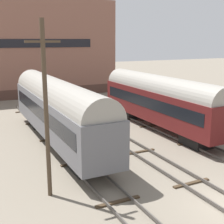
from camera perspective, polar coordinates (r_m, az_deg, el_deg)
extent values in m
cube|color=#3D2D1E|center=(17.29, 1.10, -16.08)|extent=(2.60, 0.24, 0.10)
cube|color=#3D2D1E|center=(22.27, -6.11, -9.23)|extent=(2.60, 0.24, 0.10)
cube|color=#3D2D1E|center=(27.65, -10.45, -4.88)|extent=(2.60, 0.24, 0.10)
cube|color=#3D2D1E|center=(33.24, -13.32, -1.96)|extent=(2.60, 0.24, 0.10)
cube|color=#3D2D1E|center=(38.96, -15.34, 0.12)|extent=(2.60, 0.24, 0.10)
cube|color=#4C4742|center=(17.41, 19.10, -16.16)|extent=(0.08, 60.00, 0.16)
cube|color=#3D2D1E|center=(19.83, 14.32, -12.49)|extent=(2.60, 0.24, 0.10)
cube|color=#3D2D1E|center=(24.29, 5.07, -7.26)|extent=(2.60, 0.24, 0.10)
cube|color=#3D2D1E|center=(29.31, -1.03, -3.63)|extent=(2.60, 0.24, 0.10)
cube|color=#3D2D1E|center=(34.63, -5.27, -1.05)|extent=(2.60, 0.24, 0.10)
cube|color=#3D2D1E|center=(40.15, -8.36, 0.83)|extent=(2.60, 0.24, 0.10)
cube|color=#3D2D1E|center=(27.09, 14.17, -5.45)|extent=(2.60, 0.24, 0.10)
cube|color=#3D2D1E|center=(31.67, 7.16, -2.45)|extent=(2.60, 0.24, 0.10)
cube|color=#3D2D1E|center=(36.65, 2.01, -0.21)|extent=(2.60, 0.24, 0.10)
cube|color=#3D2D1E|center=(41.91, -1.87, 1.48)|extent=(2.60, 0.24, 0.10)
cube|color=black|center=(32.15, -12.93, -1.62)|extent=(1.80, 2.40, 1.00)
cube|color=black|center=(20.98, -4.90, -9.31)|extent=(1.80, 2.40, 1.00)
cube|color=slate|center=(25.91, -9.96, -0.46)|extent=(2.96, 18.84, 2.99)
cube|color=black|center=(25.83, -9.99, 0.32)|extent=(3.00, 17.33, 1.08)
cylinder|color=gray|center=(25.61, -10.09, 2.80)|extent=(2.82, 18.46, 2.82)
cube|color=black|center=(35.07, 3.36, -0.08)|extent=(1.80, 2.40, 1.00)
cube|color=black|center=(26.47, 15.17, -4.92)|extent=(1.80, 2.40, 1.00)
cube|color=#5B1919|center=(30.14, 8.55, 1.36)|extent=(2.85, 16.84, 2.85)
cube|color=black|center=(30.07, 8.57, 1.99)|extent=(2.89, 15.49, 1.02)
cylinder|color=gray|center=(29.89, 8.64, 4.03)|extent=(2.71, 16.50, 2.71)
cylinder|color=#473828|center=(16.72, -11.95, -0.02)|extent=(0.24, 0.24, 9.53)
cube|color=#473828|center=(16.31, -12.56, 12.47)|extent=(1.80, 0.12, 0.12)
cube|color=#4F342A|center=(52.56, -16.63, 4.06)|extent=(29.41, 10.69, 1.45)
cube|color=brown|center=(51.99, -17.16, 11.96)|extent=(29.41, 10.69, 13.03)
cube|color=black|center=(46.67, -16.04, 11.97)|extent=(20.59, 0.10, 1.20)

